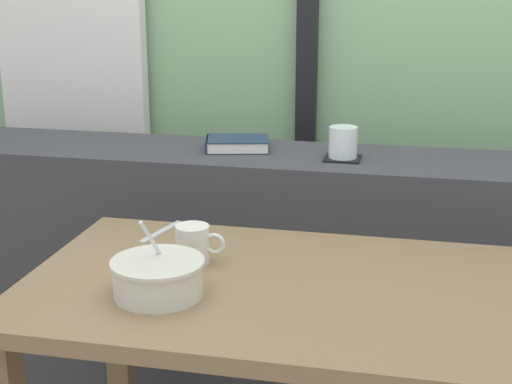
# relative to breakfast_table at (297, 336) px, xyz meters

# --- Properties ---
(curtain_left_panel) EXTENTS (0.56, 0.06, 2.50)m
(curtain_left_panel) POSITION_rel_breakfast_table_xyz_m (-1.03, 1.15, 0.64)
(curtain_left_panel) COLOR white
(curtain_left_panel) RESTS_ON ground
(dark_console_ledge) EXTENTS (2.80, 0.35, 0.85)m
(dark_console_ledge) POSITION_rel_breakfast_table_xyz_m (-0.08, 0.64, -0.19)
(dark_console_ledge) COLOR #38383D
(dark_console_ledge) RESTS_ON ground
(breakfast_table) EXTENTS (1.15, 0.65, 0.73)m
(breakfast_table) POSITION_rel_breakfast_table_xyz_m (0.00, 0.00, 0.00)
(breakfast_table) COLOR brown
(breakfast_table) RESTS_ON ground
(coaster_square) EXTENTS (0.10, 0.10, 0.00)m
(coaster_square) POSITION_rel_breakfast_table_xyz_m (0.02, 0.61, 0.24)
(coaster_square) COLOR black
(coaster_square) RESTS_ON dark_console_ledge
(juice_glass) EXTENTS (0.08, 0.08, 0.09)m
(juice_glass) POSITION_rel_breakfast_table_xyz_m (0.02, 0.61, 0.28)
(juice_glass) COLOR white
(juice_glass) RESTS_ON coaster_square
(closed_book) EXTENTS (0.21, 0.17, 0.03)m
(closed_book) POSITION_rel_breakfast_table_xyz_m (-0.29, 0.66, 0.26)
(closed_book) COLOR #1E2D47
(closed_book) RESTS_ON dark_console_ledge
(soup_bowl) EXTENTS (0.19, 0.19, 0.16)m
(soup_bowl) POSITION_rel_breakfast_table_xyz_m (-0.26, -0.11, 0.16)
(soup_bowl) COLOR beige
(soup_bowl) RESTS_ON breakfast_table
(fork_utensil) EXTENTS (0.06, 0.17, 0.01)m
(fork_utensil) POSITION_rel_breakfast_table_xyz_m (-0.38, 0.24, 0.12)
(fork_utensil) COLOR silver
(fork_utensil) RESTS_ON breakfast_table
(ceramic_mug) EXTENTS (0.11, 0.08, 0.08)m
(ceramic_mug) POSITION_rel_breakfast_table_xyz_m (-0.25, 0.07, 0.16)
(ceramic_mug) COLOR silver
(ceramic_mug) RESTS_ON breakfast_table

